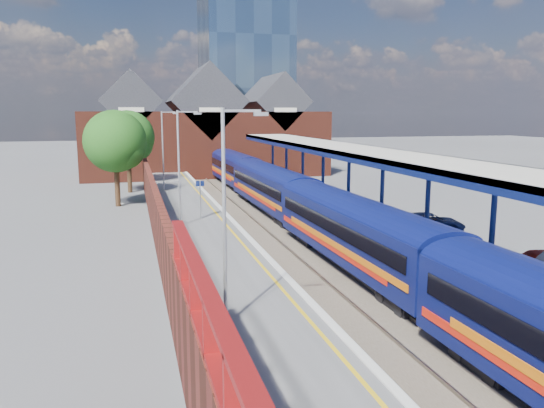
{
  "coord_description": "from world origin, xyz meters",
  "views": [
    {
      "loc": [
        -9.27,
        -10.26,
        7.83
      ],
      "look_at": [
        -1.45,
        19.11,
        2.6
      ],
      "focal_mm": 35.0,
      "sensor_mm": 36.0,
      "label": 1
    }
  ],
  "objects_px": {
    "lamp_post_c": "(181,161)",
    "platform_sign": "(200,193)",
    "train": "(305,202)",
    "parked_car_blue": "(430,222)",
    "lamp_post_b": "(228,204)",
    "lamp_post_d": "(164,145)"
  },
  "relations": [
    {
      "from": "lamp_post_c",
      "to": "lamp_post_d",
      "type": "relative_size",
      "value": 1.0
    },
    {
      "from": "lamp_post_c",
      "to": "platform_sign",
      "type": "distance_m",
      "value": 3.34
    },
    {
      "from": "platform_sign",
      "to": "parked_car_blue",
      "type": "bearing_deg",
      "value": -31.21
    },
    {
      "from": "train",
      "to": "lamp_post_c",
      "type": "relative_size",
      "value": 9.42
    },
    {
      "from": "train",
      "to": "lamp_post_c",
      "type": "distance_m",
      "value": 8.36
    },
    {
      "from": "lamp_post_c",
      "to": "platform_sign",
      "type": "height_order",
      "value": "lamp_post_c"
    },
    {
      "from": "lamp_post_d",
      "to": "parked_car_blue",
      "type": "height_order",
      "value": "lamp_post_d"
    },
    {
      "from": "lamp_post_d",
      "to": "platform_sign",
      "type": "height_order",
      "value": "lamp_post_d"
    },
    {
      "from": "train",
      "to": "platform_sign",
      "type": "relative_size",
      "value": 26.38
    },
    {
      "from": "lamp_post_b",
      "to": "lamp_post_d",
      "type": "xyz_separation_m",
      "value": [
        0.0,
        32.0,
        0.0
      ]
    },
    {
      "from": "train",
      "to": "lamp_post_d",
      "type": "height_order",
      "value": "lamp_post_d"
    },
    {
      "from": "train",
      "to": "parked_car_blue",
      "type": "relative_size",
      "value": 16.64
    },
    {
      "from": "lamp_post_b",
      "to": "lamp_post_d",
      "type": "height_order",
      "value": "same"
    },
    {
      "from": "lamp_post_b",
      "to": "platform_sign",
      "type": "distance_m",
      "value": 18.2
    },
    {
      "from": "lamp_post_c",
      "to": "lamp_post_d",
      "type": "bearing_deg",
      "value": 90.0
    },
    {
      "from": "lamp_post_b",
      "to": "platform_sign",
      "type": "bearing_deg",
      "value": 85.67
    },
    {
      "from": "lamp_post_b",
      "to": "parked_car_blue",
      "type": "relative_size",
      "value": 1.77
    },
    {
      "from": "parked_car_blue",
      "to": "lamp_post_d",
      "type": "bearing_deg",
      "value": 55.36
    },
    {
      "from": "lamp_post_c",
      "to": "lamp_post_b",
      "type": "bearing_deg",
      "value": -90.0
    },
    {
      "from": "train",
      "to": "lamp_post_b",
      "type": "relative_size",
      "value": 9.42
    },
    {
      "from": "lamp_post_b",
      "to": "parked_car_blue",
      "type": "distance_m",
      "value": 17.62
    },
    {
      "from": "platform_sign",
      "to": "train",
      "type": "bearing_deg",
      "value": -17.7
    }
  ]
}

